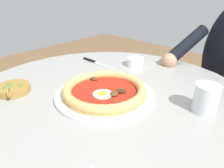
{
  "coord_description": "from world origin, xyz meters",
  "views": [
    {
      "loc": [
        -0.43,
        -0.44,
        1.07
      ],
      "look_at": [
        0.02,
        -0.01,
        0.77
      ],
      "focal_mm": 34.32,
      "sensor_mm": 36.0,
      "label": 1
    }
  ],
  "objects_px": {
    "pizza_on_plate": "(104,92)",
    "olive_pan": "(13,89)",
    "water_glass": "(206,100)",
    "steak_knife": "(94,62)",
    "dining_table": "(106,136)",
    "ramekin_capers": "(135,62)"
  },
  "relations": [
    {
      "from": "water_glass",
      "to": "steak_knife",
      "type": "xyz_separation_m",
      "value": [
        0.06,
        0.54,
        -0.03
      ]
    },
    {
      "from": "dining_table",
      "to": "pizza_on_plate",
      "type": "xyz_separation_m",
      "value": [
        -0.0,
        0.01,
        0.18
      ]
    },
    {
      "from": "dining_table",
      "to": "steak_knife",
      "type": "height_order",
      "value": "steak_knife"
    },
    {
      "from": "dining_table",
      "to": "ramekin_capers",
      "type": "bearing_deg",
      "value": 19.71
    },
    {
      "from": "water_glass",
      "to": "steak_knife",
      "type": "height_order",
      "value": "water_glass"
    },
    {
      "from": "dining_table",
      "to": "pizza_on_plate",
      "type": "relative_size",
      "value": 3.05
    },
    {
      "from": "water_glass",
      "to": "olive_pan",
      "type": "relative_size",
      "value": 0.66
    },
    {
      "from": "pizza_on_plate",
      "to": "water_glass",
      "type": "height_order",
      "value": "water_glass"
    },
    {
      "from": "pizza_on_plate",
      "to": "olive_pan",
      "type": "xyz_separation_m",
      "value": [
        -0.19,
        0.25,
        -0.01
      ]
    },
    {
      "from": "dining_table",
      "to": "olive_pan",
      "type": "xyz_separation_m",
      "value": [
        -0.19,
        0.25,
        0.18
      ]
    },
    {
      "from": "ramekin_capers",
      "to": "steak_knife",
      "type": "bearing_deg",
      "value": 119.68
    },
    {
      "from": "pizza_on_plate",
      "to": "steak_knife",
      "type": "xyz_separation_m",
      "value": [
        0.2,
        0.27,
        -0.01
      ]
    },
    {
      "from": "pizza_on_plate",
      "to": "water_glass",
      "type": "relative_size",
      "value": 3.86
    },
    {
      "from": "dining_table",
      "to": "olive_pan",
      "type": "bearing_deg",
      "value": 127.36
    },
    {
      "from": "olive_pan",
      "to": "steak_knife",
      "type": "bearing_deg",
      "value": 3.04
    },
    {
      "from": "pizza_on_plate",
      "to": "steak_knife",
      "type": "relative_size",
      "value": 1.66
    },
    {
      "from": "dining_table",
      "to": "olive_pan",
      "type": "height_order",
      "value": "olive_pan"
    },
    {
      "from": "pizza_on_plate",
      "to": "dining_table",
      "type": "bearing_deg",
      "value": -57.91
    },
    {
      "from": "pizza_on_plate",
      "to": "olive_pan",
      "type": "distance_m",
      "value": 0.31
    },
    {
      "from": "dining_table",
      "to": "ramekin_capers",
      "type": "distance_m",
      "value": 0.36
    },
    {
      "from": "steak_knife",
      "to": "ramekin_capers",
      "type": "height_order",
      "value": "ramekin_capers"
    },
    {
      "from": "dining_table",
      "to": "olive_pan",
      "type": "distance_m",
      "value": 0.36
    }
  ]
}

